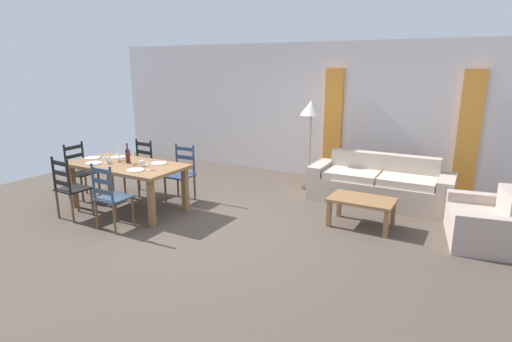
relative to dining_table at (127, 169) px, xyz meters
name	(u,v)px	position (x,y,z in m)	size (l,w,h in m)	color
ground_plane	(215,225)	(1.58, 0.13, -0.67)	(9.60, 9.60, 0.02)	#4A3E35
wall_far	(305,110)	(1.58, 3.43, 0.69)	(9.60, 0.16, 2.70)	silver
curtain_panel_left	(333,126)	(2.24, 3.29, 0.44)	(0.35, 0.08, 2.20)	orange
curtain_panel_right	(468,136)	(4.64, 3.29, 0.44)	(0.35, 0.08, 2.20)	orange
dining_table	(127,169)	(0.00, 0.00, 0.00)	(1.90, 0.96, 0.75)	brown
dining_chair_near_left	(70,188)	(-0.44, -0.72, -0.19)	(0.44, 0.42, 0.96)	black
dining_chair_near_right	(110,197)	(0.42, -0.73, -0.19)	(0.42, 0.40, 0.96)	#304458
dining_chair_far_left	(140,167)	(-0.46, 0.73, -0.19)	(0.44, 0.42, 0.96)	black
dining_chair_far_right	(181,173)	(0.46, 0.77, -0.19)	(0.43, 0.41, 0.96)	navy
dining_chair_head_west	(80,171)	(-1.17, 0.03, -0.19)	(0.41, 0.43, 0.96)	black
dinner_plate_near_left	(94,163)	(-0.45, -0.25, 0.10)	(0.24, 0.24, 0.02)	white
fork_near_left	(87,162)	(-0.60, -0.25, 0.09)	(0.02, 0.17, 0.01)	silver
dinner_plate_near_right	(136,170)	(0.45, -0.25, 0.10)	(0.24, 0.24, 0.02)	white
fork_near_right	(128,169)	(0.30, -0.25, 0.09)	(0.02, 0.17, 0.01)	silver
dinner_plate_far_left	(118,157)	(-0.45, 0.25, 0.10)	(0.24, 0.24, 0.02)	white
fork_far_left	(112,157)	(-0.60, 0.25, 0.09)	(0.02, 0.17, 0.01)	silver
dinner_plate_far_right	(159,163)	(0.45, 0.25, 0.10)	(0.24, 0.24, 0.02)	white
fork_far_right	(152,163)	(0.30, 0.25, 0.09)	(0.02, 0.17, 0.01)	silver
dinner_plate_head_west	(93,158)	(-0.78, 0.00, 0.10)	(0.24, 0.24, 0.02)	white
fork_head_west	(87,157)	(-0.93, 0.00, 0.09)	(0.02, 0.17, 0.01)	silver
wine_bottle	(128,156)	(-0.02, 0.06, 0.20)	(0.07, 0.07, 0.32)	#471919
wine_glass_near_left	(105,157)	(-0.30, -0.15, 0.20)	(0.06, 0.06, 0.16)	white
wine_glass_near_right	(148,163)	(0.58, -0.12, 0.20)	(0.06, 0.06, 0.16)	white
wine_glass_far_left	(118,154)	(-0.30, 0.12, 0.20)	(0.06, 0.06, 0.16)	white
coffee_cup_primary	(142,163)	(0.32, 0.01, 0.13)	(0.07, 0.07, 0.09)	silver
coffee_cup_secondary	(107,160)	(-0.35, -0.08, 0.13)	(0.07, 0.07, 0.09)	silver
candle_tall	(119,157)	(-0.18, 0.02, 0.17)	(0.05, 0.05, 0.28)	#998C66
candle_short	(134,162)	(0.20, -0.04, 0.14)	(0.05, 0.05, 0.20)	#998C66
couch	(380,186)	(3.44, 2.31, -0.37)	(2.30, 0.85, 0.80)	#BBA795
coffee_table	(362,203)	(3.47, 1.10, -0.31)	(0.90, 0.56, 0.42)	brown
armchair_upholstered	(488,224)	(5.06, 1.36, -0.41)	(0.98, 1.28, 0.72)	#AB978A
standing_lamp	(311,113)	(2.09, 2.50, 0.75)	(0.40, 0.40, 1.64)	#332D28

